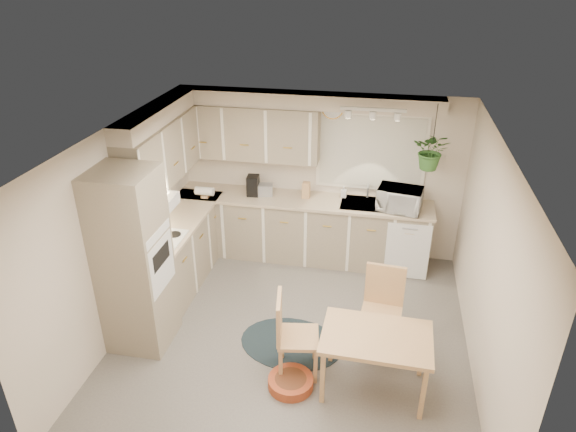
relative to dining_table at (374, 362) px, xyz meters
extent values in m
plane|color=#69665C|center=(-0.96, 0.64, -0.34)|extent=(4.20, 4.20, 0.00)
plane|color=white|center=(-0.96, 0.64, 2.06)|extent=(4.20, 4.20, 0.00)
cube|color=beige|center=(-0.96, 2.74, 0.86)|extent=(4.00, 0.04, 2.40)
cube|color=beige|center=(-0.96, -1.46, 0.86)|extent=(4.00, 0.04, 2.40)
cube|color=beige|center=(-2.96, 0.64, 0.86)|extent=(0.04, 4.20, 2.40)
cube|color=beige|center=(1.04, 0.64, 0.86)|extent=(0.04, 4.20, 2.40)
cube|color=gray|center=(-2.66, 1.52, 0.11)|extent=(0.60, 1.85, 0.90)
cube|color=gray|center=(-1.16, 2.44, 0.11)|extent=(3.60, 0.60, 0.90)
cube|color=tan|center=(-2.65, 1.52, 0.58)|extent=(0.64, 1.89, 0.04)
cube|color=tan|center=(-1.16, 2.43, 0.58)|extent=(3.64, 0.64, 0.04)
cube|color=gray|center=(-2.64, 0.27, 0.71)|extent=(0.65, 0.65, 2.10)
cube|color=silver|center=(-2.32, 0.27, 0.71)|extent=(0.02, 0.56, 0.58)
cube|color=gray|center=(-2.79, 1.64, 1.49)|extent=(0.35, 2.00, 0.75)
cube|color=gray|center=(-1.96, 2.57, 1.49)|extent=(2.00, 0.35, 0.75)
cube|color=beige|center=(-2.81, 1.64, 1.96)|extent=(0.30, 2.00, 0.20)
cube|color=beige|center=(-1.16, 2.59, 1.96)|extent=(3.60, 0.30, 0.20)
cube|color=silver|center=(-2.64, 0.94, 0.61)|extent=(0.52, 0.58, 0.02)
cube|color=silver|center=(-2.66, 0.94, 1.06)|extent=(0.40, 0.60, 0.14)
cube|color=beige|center=(-0.26, 2.71, 1.26)|extent=(1.40, 0.02, 1.00)
cube|color=silver|center=(-0.26, 2.72, 1.26)|extent=(1.50, 0.02, 1.10)
cube|color=#95989C|center=(-0.26, 2.44, 0.56)|extent=(0.70, 0.48, 0.10)
cube|color=silver|center=(0.34, 2.13, 0.09)|extent=(0.58, 0.02, 0.83)
cube|color=silver|center=(-0.26, 2.19, 1.99)|extent=(0.80, 0.04, 0.04)
cylinder|color=gold|center=(-0.81, 2.71, 1.84)|extent=(0.30, 0.03, 0.30)
cube|color=tan|center=(0.00, 0.00, 0.00)|extent=(1.09, 0.74, 0.68)
cube|color=tan|center=(-0.80, 0.11, 0.13)|extent=(0.50, 0.50, 0.94)
cube|color=tan|center=(0.03, 0.62, 0.15)|extent=(0.50, 0.50, 0.98)
ellipsoid|color=black|center=(-0.95, 0.50, -0.33)|extent=(1.28, 1.02, 0.01)
cylinder|color=#A13E20|center=(-0.83, -0.15, -0.28)|extent=(0.59, 0.59, 0.11)
imported|color=silver|center=(0.17, 2.34, 0.80)|extent=(0.62, 0.41, 0.39)
imported|color=silver|center=(-0.59, 2.59, 0.64)|extent=(0.08, 0.17, 0.08)
imported|color=#316327|center=(0.51, 2.34, 1.41)|extent=(0.54, 0.58, 0.39)
cube|color=black|center=(-1.87, 2.44, 0.74)|extent=(0.18, 0.21, 0.29)
cube|color=#95989C|center=(-1.73, 2.46, 0.68)|extent=(0.29, 0.20, 0.16)
cube|color=tan|center=(-1.11, 2.49, 0.72)|extent=(0.11, 0.11, 0.23)
camera|label=1|loc=(-0.09, -4.04, 3.64)|focal=32.00mm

